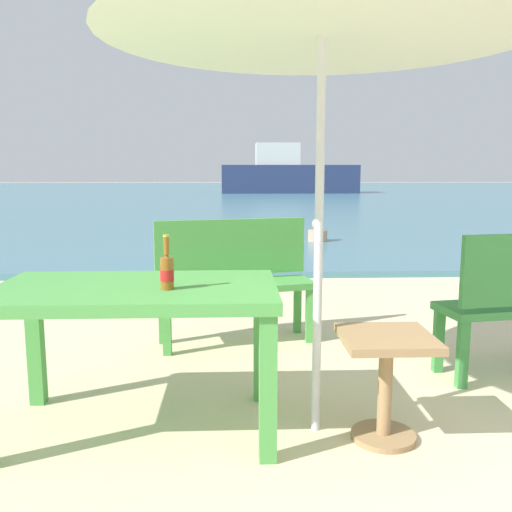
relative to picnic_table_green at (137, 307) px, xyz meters
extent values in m
cube|color=teal|center=(1.35, 28.93, -0.61)|extent=(120.00, 50.00, 0.08)
cube|color=#4C9E47|center=(0.00, 0.00, 0.08)|extent=(1.40, 0.80, 0.06)
cube|color=#4C9E47|center=(0.64, -0.34, -0.30)|extent=(0.08, 0.08, 0.70)
cube|color=#4C9E47|center=(-0.64, 0.34, -0.30)|extent=(0.08, 0.08, 0.70)
cube|color=#4C9E47|center=(0.64, 0.34, -0.30)|extent=(0.08, 0.08, 0.70)
cylinder|color=brown|center=(0.17, -0.10, 0.19)|extent=(0.06, 0.06, 0.16)
cone|color=brown|center=(0.17, -0.10, 0.27)|extent=(0.06, 0.06, 0.03)
cylinder|color=brown|center=(0.17, -0.10, 0.32)|extent=(0.03, 0.03, 0.09)
cylinder|color=red|center=(0.17, -0.10, 0.18)|extent=(0.07, 0.07, 0.05)
cylinder|color=gold|center=(0.17, -0.10, 0.37)|extent=(0.03, 0.03, 0.01)
cylinder|color=silver|center=(0.91, -0.04, 0.50)|extent=(0.04, 0.04, 2.30)
cube|color=#9E7A51|center=(1.23, -0.16, -0.13)|extent=(0.44, 0.44, 0.04)
cylinder|color=#9E7A51|center=(1.23, -0.16, -0.40)|extent=(0.07, 0.07, 0.50)
cylinder|color=#9E7A51|center=(1.23, -0.16, -0.64)|extent=(0.32, 0.32, 0.03)
cube|color=#4C9E47|center=(0.50, 1.41, -0.20)|extent=(1.25, 0.62, 0.05)
cube|color=#4C9E47|center=(0.47, 1.56, 0.08)|extent=(1.18, 0.31, 0.44)
cube|color=#4C9E47|center=(0.00, 1.15, -0.44)|extent=(0.06, 0.06, 0.42)
cube|color=#4C9E47|center=(1.07, 1.40, -0.44)|extent=(0.06, 0.06, 0.42)
cube|color=#4C9E47|center=(-0.06, 1.42, -0.44)|extent=(0.06, 0.06, 0.42)
cube|color=#4C9E47|center=(1.01, 1.67, -0.44)|extent=(0.06, 0.06, 0.42)
cube|color=#3D8C42|center=(1.84, 0.74, -0.44)|extent=(0.06, 0.06, 0.42)
cube|color=#3D8C42|center=(1.88, 0.46, -0.44)|extent=(0.06, 0.06, 0.42)
cylinder|color=tan|center=(1.97, 6.88, -0.47)|extent=(0.34, 0.34, 0.20)
sphere|color=tan|center=(1.97, 6.88, -0.27)|extent=(0.21, 0.21, 0.21)
cube|color=navy|center=(3.59, 27.90, 0.20)|extent=(7.51, 2.05, 1.54)
cube|color=silver|center=(2.91, 27.90, 1.56)|extent=(2.39, 1.54, 1.20)
camera|label=1|loc=(0.49, -2.68, 0.68)|focal=38.27mm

